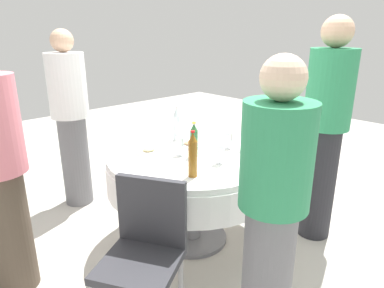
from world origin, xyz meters
name	(u,v)px	position (x,y,z in m)	size (l,w,h in m)	color
ground_plane	(192,238)	(0.00, 0.00, 0.00)	(10.00, 10.00, 0.00)	#B7B2A8
dining_table	(192,172)	(0.00, 0.00, 0.59)	(1.29, 1.29, 0.74)	white
bottle_amber_south	(193,155)	(-0.29, -0.31, 0.88)	(0.06, 0.06, 0.30)	#8C5619
bottle_clear_front	(176,124)	(0.15, 0.35, 0.87)	(0.06, 0.06, 0.29)	silver
bottle_green_outer	(194,141)	(-0.03, -0.05, 0.86)	(0.06, 0.06, 0.26)	#2D6B38
bottle_brown_far	(246,136)	(0.36, -0.22, 0.85)	(0.06, 0.06, 0.24)	#593314
wine_glass_far	(220,150)	(0.00, -0.28, 0.84)	(0.07, 0.07, 0.15)	white
wine_glass_left	(228,138)	(0.28, -0.11, 0.83)	(0.07, 0.07, 0.13)	white
wine_glass_right	(180,142)	(-0.09, 0.03, 0.84)	(0.06, 0.06, 0.14)	white
plate_east	(190,145)	(0.11, 0.14, 0.75)	(0.21, 0.21, 0.04)	white
plate_rear	(149,151)	(-0.23, 0.24, 0.75)	(0.20, 0.20, 0.04)	white
knife_front	(257,164)	(0.18, -0.47, 0.74)	(0.18, 0.02, 0.01)	silver
folded_napkin	(156,138)	(0.03, 0.48, 0.75)	(0.15, 0.15, 0.02)	white
person_south	(273,208)	(-0.36, -0.95, 0.80)	(0.34, 0.34, 1.53)	slate
person_front	(325,128)	(0.80, -0.63, 0.91)	(0.34, 0.34, 1.73)	#26262B
person_outer	(71,117)	(-0.37, 1.24, 0.86)	(0.34, 0.34, 1.64)	slate
chair_right	(145,245)	(-0.76, -0.44, 0.52)	(0.55, 0.55, 0.87)	#2D2D33
chair_inner	(285,148)	(1.20, -0.07, 0.52)	(0.42, 0.42, 0.87)	brown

